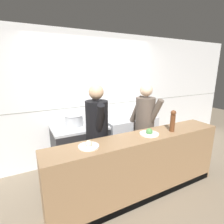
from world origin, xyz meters
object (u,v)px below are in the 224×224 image
chef_head_cook (97,133)px  chef_sous (145,125)px  oven_range (80,148)px  plated_dish_main (89,145)px  plated_dish_appetiser (149,133)px  mixing_bowl_steel (118,117)px  stock_pot (74,120)px  pepper_mill (173,120)px

chef_head_cook → chef_sous: chef_head_cook is taller
oven_range → plated_dish_main: 1.22m
plated_dish_appetiser → chef_sous: (0.31, 0.50, -0.07)m
chef_sous → mixing_bowl_steel: bearing=99.4°
chef_sous → plated_dish_appetiser: bearing=-134.0°
mixing_bowl_steel → chef_sous: 0.62m
stock_pot → plated_dish_appetiser: stock_pot is taller
stock_pot → chef_sous: (1.11, -0.64, -0.08)m
stock_pot → plated_dish_main: bearing=-96.7°
plated_dish_main → chef_head_cook: chef_head_cook is taller
stock_pot → plated_dish_appetiser: 1.39m
oven_range → pepper_mill: 1.75m
oven_range → chef_sous: bearing=-29.5°
oven_range → chef_head_cook: bearing=-79.8°
pepper_mill → chef_head_cook: chef_head_cook is taller
chef_head_cook → chef_sous: bearing=12.8°
chef_head_cook → chef_sous: size_ratio=1.02×
plated_dish_appetiser → pepper_mill: 0.43m
mixing_bowl_steel → chef_sous: chef_sous is taller
stock_pot → chef_head_cook: 0.68m
oven_range → stock_pot: 0.56m
oven_range → mixing_bowl_steel: 0.96m
plated_dish_main → chef_sous: chef_sous is taller
plated_dish_main → chef_sous: (1.24, 0.49, -0.07)m
plated_dish_main → plated_dish_appetiser: plated_dish_appetiser is taller
mixing_bowl_steel → stock_pot: bearing=176.1°
plated_dish_main → chef_head_cook: bearing=56.8°
plated_dish_appetiser → chef_head_cook: bearing=141.7°
mixing_bowl_steel → pepper_mill: (0.31, -1.14, 0.19)m
mixing_bowl_steel → plated_dish_appetiser: (-0.08, -1.08, 0.03)m
pepper_mill → chef_sous: chef_sous is taller
stock_pot → chef_sous: 1.28m
plated_dish_appetiser → chef_sous: size_ratio=0.17×
oven_range → mixing_bowl_steel: (0.81, -0.01, 0.51)m
plated_dish_main → pepper_mill: pepper_mill is taller
oven_range → stock_pot: size_ratio=2.83×
stock_pot → chef_head_cook: size_ratio=0.20×
oven_range → plated_dish_appetiser: (0.73, -1.09, 0.54)m
plated_dish_main → pepper_mill: bearing=-3.1°
oven_range → chef_head_cook: size_ratio=0.58×
stock_pot → plated_dish_main: size_ratio=1.33×
mixing_bowl_steel → pepper_mill: bearing=-74.8°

